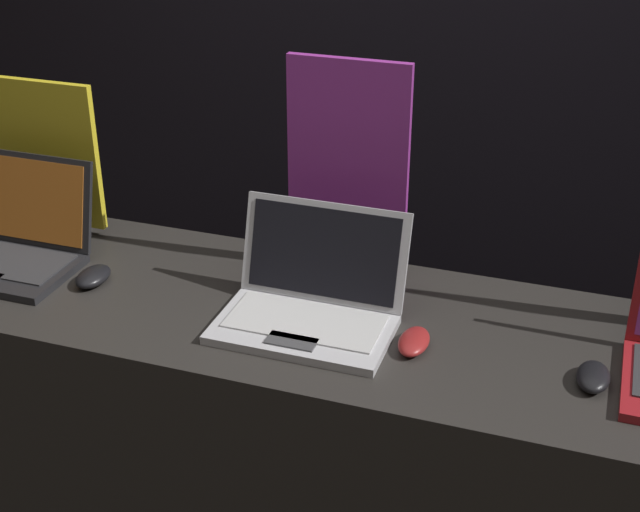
% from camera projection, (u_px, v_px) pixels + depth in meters
% --- Properties ---
extents(display_counter, '(2.10, 0.60, 0.90)m').
position_uv_depth(display_counter, '(323.00, 469.00, 2.24)').
color(display_counter, '#282623').
rests_on(display_counter, ground_plane).
extents(laptop_front, '(0.37, 0.30, 0.25)m').
position_uv_depth(laptop_front, '(11.00, 240.00, 2.24)').
color(laptop_front, black).
rests_on(laptop_front, display_counter).
extents(mouse_front, '(0.07, 0.11, 0.04)m').
position_uv_depth(mouse_front, '(93.00, 276.00, 2.15)').
color(mouse_front, black).
rests_on(mouse_front, display_counter).
extents(promo_stand_front, '(0.29, 0.07, 0.41)m').
position_uv_depth(promo_stand_front, '(50.00, 161.00, 2.34)').
color(promo_stand_front, black).
rests_on(promo_stand_front, display_counter).
extents(laptop_middle, '(0.39, 0.30, 0.24)m').
position_uv_depth(laptop_middle, '(311.00, 298.00, 1.98)').
color(laptop_middle, '#B7B7BC').
rests_on(laptop_middle, display_counter).
extents(mouse_middle, '(0.06, 0.12, 0.03)m').
position_uv_depth(mouse_middle, '(414.00, 342.00, 1.90)').
color(mouse_middle, maroon).
rests_on(mouse_middle, display_counter).
extents(promo_stand_middle, '(0.29, 0.07, 0.53)m').
position_uv_depth(promo_stand_middle, '(347.00, 173.00, 2.11)').
color(promo_stand_middle, black).
rests_on(promo_stand_middle, display_counter).
extents(mouse_back, '(0.07, 0.11, 0.03)m').
position_uv_depth(mouse_back, '(593.00, 377.00, 1.78)').
color(mouse_back, black).
rests_on(mouse_back, display_counter).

